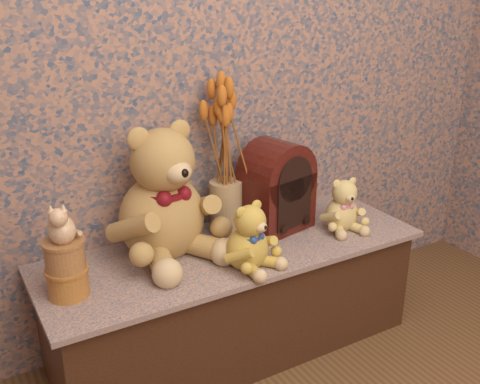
% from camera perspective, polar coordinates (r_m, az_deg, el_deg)
% --- Properties ---
extents(display_shelf, '(1.46, 0.52, 0.44)m').
position_cam_1_polar(display_shelf, '(2.21, -0.66, -10.86)').
color(display_shelf, '#354A6D').
rests_on(display_shelf, ground).
extents(teddy_large, '(0.49, 0.55, 0.52)m').
position_cam_1_polar(teddy_large, '(1.98, -8.17, 0.72)').
color(teddy_large, '#AB7842').
rests_on(teddy_large, display_shelf).
extents(teddy_medium, '(0.27, 0.29, 0.26)m').
position_cam_1_polar(teddy_medium, '(1.91, 0.77, -4.19)').
color(teddy_medium, gold).
rests_on(teddy_medium, display_shelf).
extents(teddy_small, '(0.22, 0.25, 0.23)m').
position_cam_1_polar(teddy_small, '(2.25, 10.47, -0.97)').
color(teddy_small, tan).
rests_on(teddy_small, display_shelf).
extents(cathedral_radio, '(0.30, 0.24, 0.36)m').
position_cam_1_polar(cathedral_radio, '(2.19, 3.77, 0.70)').
color(cathedral_radio, '#3C100B').
rests_on(cathedral_radio, display_shelf).
extents(ceramic_vase, '(0.16, 0.16, 0.21)m').
position_cam_1_polar(ceramic_vase, '(2.18, -1.45, -1.56)').
color(ceramic_vase, tan).
rests_on(ceramic_vase, display_shelf).
extents(dried_stalks, '(0.24, 0.24, 0.41)m').
position_cam_1_polar(dried_stalks, '(2.08, -1.53, 6.40)').
color(dried_stalks, '#C4651F').
rests_on(dried_stalks, ceramic_vase).
extents(biscuit_tin_lower, '(0.13, 0.13, 0.09)m').
position_cam_1_polar(biscuit_tin_lower, '(1.86, -17.22, -8.84)').
color(biscuit_tin_lower, gold).
rests_on(biscuit_tin_lower, display_shelf).
extents(biscuit_tin_upper, '(0.13, 0.13, 0.10)m').
position_cam_1_polar(biscuit_tin_upper, '(1.82, -17.54, -6.23)').
color(biscuit_tin_upper, tan).
rests_on(biscuit_tin_upper, biscuit_tin_lower).
extents(cat_figurine, '(0.13, 0.14, 0.14)m').
position_cam_1_polar(cat_figurine, '(1.77, -17.95, -2.84)').
color(cat_figurine, silver).
rests_on(cat_figurine, biscuit_tin_upper).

